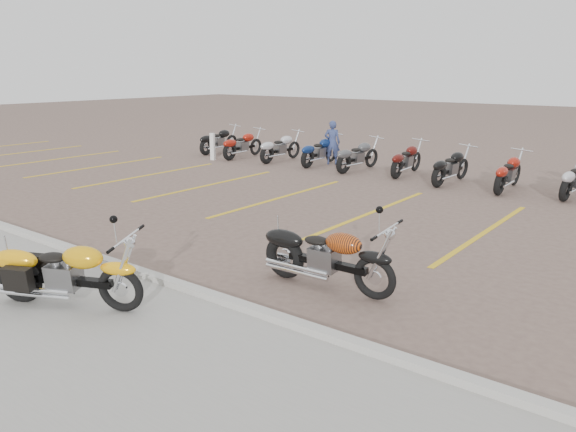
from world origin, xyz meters
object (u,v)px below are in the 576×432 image
at_px(bollard, 213,147).
at_px(flame_cruiser, 325,259).
at_px(yellow_cruiser, 65,275).
at_px(person_a, 332,143).

bearing_deg(bollard, flame_cruiser, -37.61).
height_order(yellow_cruiser, person_a, person_a).
bearing_deg(flame_cruiser, person_a, 120.71).
height_order(yellow_cruiser, bollard, bollard).
distance_m(yellow_cruiser, flame_cruiser, 3.77).
bearing_deg(yellow_cruiser, bollard, 102.07).
xyz_separation_m(yellow_cruiser, bollard, (-7.95, 10.88, 0.03)).
distance_m(flame_cruiser, person_a, 11.81).
bearing_deg(flame_cruiser, bollard, 140.46).
height_order(person_a, bollard, person_a).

